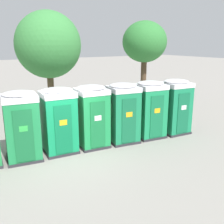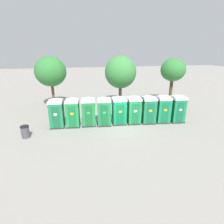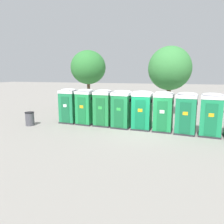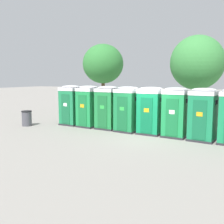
{
  "view_description": "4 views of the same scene",
  "coord_description": "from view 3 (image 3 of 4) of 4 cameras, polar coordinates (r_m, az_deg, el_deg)",
  "views": [
    {
      "loc": [
        -3.2,
        -8.63,
        4.17
      ],
      "look_at": [
        2.29,
        0.34,
        1.36
      ],
      "focal_mm": 42.0,
      "sensor_mm": 36.0,
      "label": 1
    },
    {
      "loc": [
        -3.76,
        -13.8,
        6.33
      ],
      "look_at": [
        -0.59,
        0.64,
        1.15
      ],
      "focal_mm": 28.0,
      "sensor_mm": 36.0,
      "label": 2
    },
    {
      "loc": [
        1.97,
        -13.4,
        3.7
      ],
      "look_at": [
        -2.02,
        0.79,
        1.01
      ],
      "focal_mm": 35.0,
      "sensor_mm": 36.0,
      "label": 3
    },
    {
      "loc": [
        4.31,
        -12.79,
        3.02
      ],
      "look_at": [
        -2.35,
        0.82,
        1.03
      ],
      "focal_mm": 42.0,
      "sensor_mm": 36.0,
      "label": 4
    }
  ],
  "objects": [
    {
      "name": "portapotty_1",
      "position": [
        15.73,
        -6.89,
        1.43
      ],
      "size": [
        1.29,
        1.33,
        2.54
      ],
      "color": "#2D2D33",
      "rests_on": "ground"
    },
    {
      "name": "street_tree_1",
      "position": [
        21.91,
        -6.23,
        11.47
      ],
      "size": [
        3.42,
        3.42,
        5.81
      ],
      "color": "brown",
      "rests_on": "ground"
    },
    {
      "name": "portapotty_2",
      "position": [
        15.19,
        -2.22,
        1.19
      ],
      "size": [
        1.31,
        1.3,
        2.54
      ],
      "color": "#2D2D33",
      "rests_on": "ground"
    },
    {
      "name": "portapotty_4",
      "position": [
        14.34,
        7.86,
        0.55
      ],
      "size": [
        1.31,
        1.28,
        2.54
      ],
      "color": "#2D2D33",
      "rests_on": "ground"
    },
    {
      "name": "portapotty_6",
      "position": [
        13.89,
        18.8,
        -0.23
      ],
      "size": [
        1.36,
        1.35,
        2.54
      ],
      "color": "#2D2D33",
      "rests_on": "ground"
    },
    {
      "name": "portapotty_3",
      "position": [
        14.63,
        2.56,
        0.83
      ],
      "size": [
        1.35,
        1.34,
        2.54
      ],
      "color": "#2D2D33",
      "rests_on": "ground"
    },
    {
      "name": "portapotty_7",
      "position": [
        13.92,
        24.43,
        -0.58
      ],
      "size": [
        1.36,
        1.34,
        2.54
      ],
      "color": "#2D2D33",
      "rests_on": "ground"
    },
    {
      "name": "trash_can",
      "position": [
        16.38,
        -20.67,
        -1.65
      ],
      "size": [
        0.63,
        0.63,
        0.96
      ],
      "color": "#4C4C54",
      "rests_on": "ground"
    },
    {
      "name": "street_tree_0",
      "position": [
        19.33,
        14.84,
        10.91
      ],
      "size": [
        3.61,
        3.61,
        5.86
      ],
      "color": "brown",
      "rests_on": "ground"
    },
    {
      "name": "portapotty_5",
      "position": [
        14.09,
        13.27,
        0.19
      ],
      "size": [
        1.27,
        1.3,
        2.54
      ],
      "color": "#2D2D33",
      "rests_on": "ground"
    },
    {
      "name": "ground_plane",
      "position": [
        14.04,
        7.13,
        -5.01
      ],
      "size": [
        120.0,
        120.0,
        0.0
      ],
      "primitive_type": "plane",
      "color": "gray"
    },
    {
      "name": "portapotty_0",
      "position": [
        16.42,
        -11.1,
        1.69
      ],
      "size": [
        1.3,
        1.29,
        2.54
      ],
      "color": "#2D2D33",
      "rests_on": "ground"
    }
  ]
}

